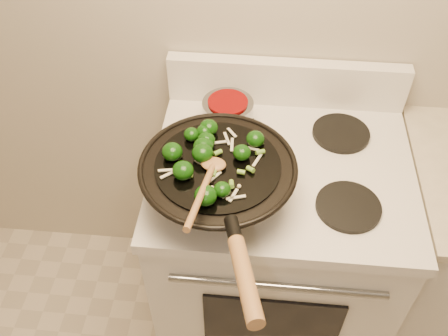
{
  "coord_description": "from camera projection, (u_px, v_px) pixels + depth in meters",
  "views": [
    {
      "loc": [
        -0.29,
        0.12,
        1.99
      ],
      "look_at": [
        -0.37,
        1.03,
        1.03
      ],
      "focal_mm": 40.0,
      "sensor_mm": 36.0,
      "label": 1
    }
  ],
  "objects": [
    {
      "name": "stove",
      "position": [
        273.0,
        250.0,
        1.82
      ],
      "size": [
        0.78,
        0.67,
        1.08
      ],
      "color": "white",
      "rests_on": "ground"
    },
    {
      "name": "stirfry",
      "position": [
        207.0,
        153.0,
        1.3
      ],
      "size": [
        0.27,
        0.3,
        0.05
      ],
      "color": "#0D3708",
      "rests_on": "wok"
    },
    {
      "name": "wok",
      "position": [
        218.0,
        180.0,
        1.33
      ],
      "size": [
        0.42,
        0.69,
        0.21
      ],
      "color": "black",
      "rests_on": "stove"
    },
    {
      "name": "wooden_spoon",
      "position": [
        207.0,
        181.0,
        1.22
      ],
      "size": [
        0.07,
        0.3,
        0.09
      ],
      "color": "#9B6B3D",
      "rests_on": "wok"
    },
    {
      "name": "saucepan",
      "position": [
        228.0,
        114.0,
        1.56
      ],
      "size": [
        0.16,
        0.26,
        0.09
      ],
      "color": "gray",
      "rests_on": "stove"
    }
  ]
}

